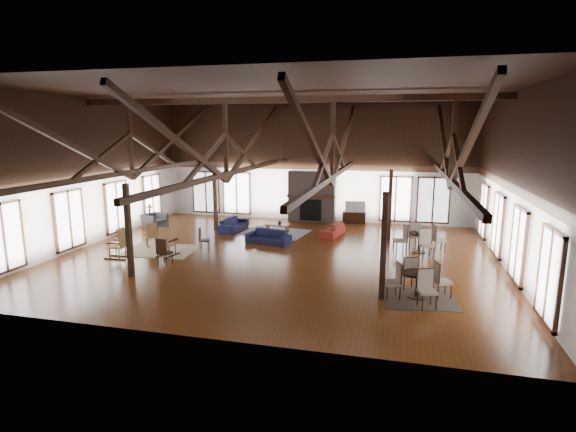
% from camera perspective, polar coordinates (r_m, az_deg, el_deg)
% --- Properties ---
extents(floor, '(16.00, 16.00, 0.00)m').
position_cam_1_polar(floor, '(17.10, -1.28, -5.06)').
color(floor, '#572912').
rests_on(floor, ground).
extents(ceiling, '(16.00, 14.00, 0.02)m').
position_cam_1_polar(ceiling, '(16.48, -1.37, 15.42)').
color(ceiling, black).
rests_on(ceiling, wall_back).
extents(wall_back, '(16.00, 0.02, 6.00)m').
position_cam_1_polar(wall_back, '(23.32, 3.25, 6.74)').
color(wall_back, white).
rests_on(wall_back, floor).
extents(wall_front, '(16.00, 0.02, 6.00)m').
position_cam_1_polar(wall_front, '(10.01, -11.96, 0.79)').
color(wall_front, white).
rests_on(wall_front, floor).
extents(wall_left, '(0.02, 14.00, 6.00)m').
position_cam_1_polar(wall_left, '(20.16, -23.93, 5.14)').
color(wall_left, white).
rests_on(wall_left, floor).
extents(wall_right, '(0.02, 14.00, 6.00)m').
position_cam_1_polar(wall_right, '(16.36, 26.89, 3.74)').
color(wall_right, white).
rests_on(wall_right, floor).
extents(roof_truss, '(15.60, 14.07, 3.14)m').
position_cam_1_polar(roof_truss, '(16.45, -1.34, 8.55)').
color(roof_truss, black).
rests_on(roof_truss, wall_back).
extents(post_grid, '(8.16, 7.16, 3.05)m').
position_cam_1_polar(post_grid, '(16.74, -1.30, -0.04)').
color(post_grid, black).
rests_on(post_grid, floor).
extents(fireplace, '(2.50, 0.69, 2.60)m').
position_cam_1_polar(fireplace, '(23.19, 3.05, 2.46)').
color(fireplace, '#66544E').
rests_on(fireplace, floor).
extents(ceiling_fan, '(1.60, 1.60, 0.75)m').
position_cam_1_polar(ceiling_fan, '(15.37, -0.51, 7.28)').
color(ceiling_fan, black).
rests_on(ceiling_fan, roof_truss).
extents(sofa_navy_front, '(1.99, 1.10, 0.55)m').
position_cam_1_polar(sofa_navy_front, '(18.90, -2.52, -2.65)').
color(sofa_navy_front, '#141639').
rests_on(sofa_navy_front, floor).
extents(sofa_navy_left, '(2.02, 0.87, 0.58)m').
position_cam_1_polar(sofa_navy_left, '(21.43, -6.90, -1.04)').
color(sofa_navy_left, '#161A3D').
rests_on(sofa_navy_left, floor).
extents(sofa_orange, '(1.86, 1.00, 0.52)m').
position_cam_1_polar(sofa_orange, '(20.32, 5.65, -1.77)').
color(sofa_orange, maroon).
rests_on(sofa_orange, floor).
extents(coffee_table, '(1.16, 0.71, 0.42)m').
position_cam_1_polar(coffee_table, '(20.70, -1.34, -1.19)').
color(coffee_table, '#5C2E1B').
rests_on(coffee_table, floor).
extents(vase, '(0.22, 0.22, 0.19)m').
position_cam_1_polar(vase, '(20.59, -1.08, -0.82)').
color(vase, '#B2B2B2').
rests_on(vase, coffee_table).
extents(armchair, '(1.25, 1.16, 0.68)m').
position_cam_1_polar(armchair, '(22.76, -16.60, -0.58)').
color(armchair, '#353538').
rests_on(armchair, floor).
extents(side_table_lamp, '(0.45, 0.45, 1.14)m').
position_cam_1_polar(side_table_lamp, '(23.30, -17.13, -0.12)').
color(side_table_lamp, black).
rests_on(side_table_lamp, floor).
extents(rocking_chair_a, '(0.79, 0.84, 0.98)m').
position_cam_1_polar(rocking_chair_a, '(19.17, -16.92, -2.35)').
color(rocking_chair_a, olive).
rests_on(rocking_chair_a, floor).
extents(rocking_chair_b, '(0.61, 0.95, 1.14)m').
position_cam_1_polar(rocking_chair_b, '(17.47, -15.28, -3.28)').
color(rocking_chair_b, olive).
rests_on(rocking_chair_b, floor).
extents(rocking_chair_c, '(0.92, 0.54, 1.15)m').
position_cam_1_polar(rocking_chair_c, '(17.75, -20.60, -3.37)').
color(rocking_chair_c, olive).
rests_on(rocking_chair_c, floor).
extents(side_chair_a, '(0.47, 0.47, 0.92)m').
position_cam_1_polar(side_chair_a, '(18.01, -10.84, -2.68)').
color(side_chair_a, black).
rests_on(side_chair_a, floor).
extents(side_chair_b, '(0.47, 0.47, 1.00)m').
position_cam_1_polar(side_chair_b, '(16.30, -15.60, -4.16)').
color(side_chair_b, black).
rests_on(side_chair_b, floor).
extents(cafe_table_near, '(2.00, 2.00, 1.02)m').
position_cam_1_polar(cafe_table_near, '(13.36, 16.10, -7.86)').
color(cafe_table_near, black).
rests_on(cafe_table_near, floor).
extents(cafe_table_far, '(2.08, 2.08, 1.06)m').
position_cam_1_polar(cafe_table_far, '(18.18, 16.36, -2.81)').
color(cafe_table_far, black).
rests_on(cafe_table_far, floor).
extents(cup_near, '(0.14, 0.14, 0.09)m').
position_cam_1_polar(cup_near, '(13.24, 16.34, -6.80)').
color(cup_near, '#B2B2B2').
rests_on(cup_near, cafe_table_near).
extents(cup_far, '(0.15, 0.15, 0.11)m').
position_cam_1_polar(cup_far, '(18.18, 16.17, -1.86)').
color(cup_far, '#B2B2B2').
rests_on(cup_far, cafe_table_far).
extents(tv_console, '(1.15, 0.43, 0.57)m').
position_cam_1_polar(tv_console, '(23.13, 8.41, -0.19)').
color(tv_console, black).
rests_on(tv_console, floor).
extents(television, '(1.01, 0.25, 0.57)m').
position_cam_1_polar(television, '(23.02, 8.52, 1.21)').
color(television, '#B2B2B2').
rests_on(television, tv_console).
extents(rug_tan, '(2.88, 2.35, 0.01)m').
position_cam_1_polar(rug_tan, '(18.49, -15.80, -4.23)').
color(rug_tan, '#CCB88E').
rests_on(rug_tan, floor).
extents(rug_navy, '(3.18, 2.57, 0.01)m').
position_cam_1_polar(rug_navy, '(20.86, -1.64, -2.09)').
color(rug_navy, '#1B264C').
rests_on(rug_navy, floor).
extents(rug_dark, '(2.21, 2.05, 0.01)m').
position_cam_1_polar(rug_dark, '(13.49, 16.31, -9.97)').
color(rug_dark, black).
rests_on(rug_dark, floor).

